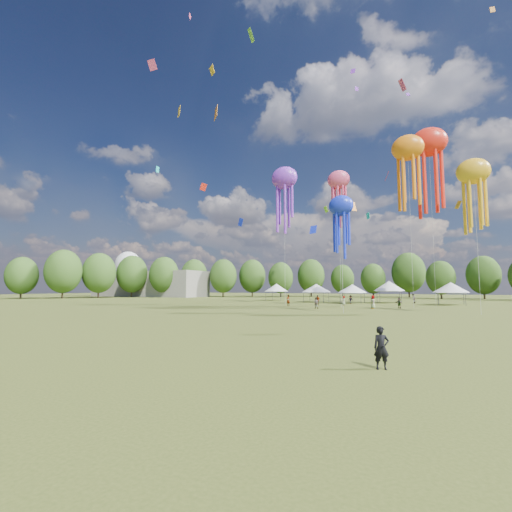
% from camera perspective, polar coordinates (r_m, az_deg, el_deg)
% --- Properties ---
extents(ground, '(300.00, 300.00, 0.00)m').
position_cam_1_polar(ground, '(18.76, -10.13, -14.27)').
color(ground, '#384416').
rests_on(ground, ground).
extents(observer_main, '(0.67, 0.57, 1.56)m').
position_cam_1_polar(observer_main, '(14.12, 19.77, -13.90)').
color(observer_main, black).
rests_on(observer_main, ground).
extents(spectator_near, '(0.83, 0.69, 1.56)m').
position_cam_1_polar(spectator_near, '(50.39, 9.77, -7.57)').
color(spectator_near, gray).
rests_on(spectator_near, ground).
extents(spectators_far, '(18.37, 20.92, 1.86)m').
position_cam_1_polar(spectators_far, '(60.29, 17.34, -6.94)').
color(spectators_far, gray).
rests_on(spectators_far, ground).
extents(festival_tents, '(40.16, 10.87, 4.21)m').
position_cam_1_polar(festival_tents, '(71.63, 15.83, -4.97)').
color(festival_tents, '#47474C').
rests_on(festival_tents, ground).
extents(show_kites, '(31.71, 24.33, 29.17)m').
position_cam_1_polar(show_kites, '(59.64, 19.70, 12.42)').
color(show_kites, '#EB4574').
rests_on(show_kites, ground).
extents(small_kites, '(74.13, 51.33, 43.10)m').
position_cam_1_polar(small_kites, '(64.45, 15.95, 19.68)').
color(small_kites, '#EB4574').
rests_on(small_kites, ground).
extents(treeline, '(201.57, 95.24, 13.43)m').
position_cam_1_polar(treeline, '(78.88, 15.75, -2.35)').
color(treeline, '#38281C').
rests_on(treeline, ground).
extents(hangar, '(40.00, 12.00, 8.00)m').
position_cam_1_polar(hangar, '(120.18, -17.10, -4.41)').
color(hangar, gray).
rests_on(hangar, ground).
extents(radome, '(9.00, 9.00, 16.00)m').
position_cam_1_polar(radome, '(135.95, -20.17, -1.85)').
color(radome, white).
rests_on(radome, ground).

